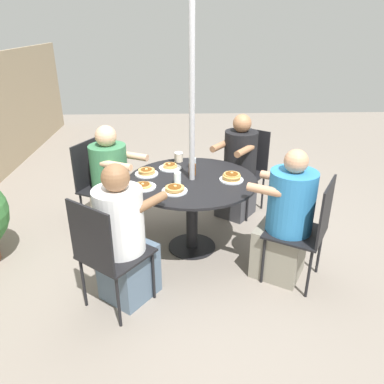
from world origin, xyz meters
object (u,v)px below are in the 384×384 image
Objects in this scene: diner_south at (113,185)px; pancake_plate_c at (170,167)px; patio_chair_east at (246,166)px; pancake_plate_e at (175,189)px; patio_table at (192,192)px; patio_chair_south at (98,181)px; diner_east at (238,171)px; pancake_plate_d at (143,186)px; patio_chair_west at (106,250)px; pancake_plate_a at (147,172)px; patio_chair_north at (308,226)px; drinking_glass_b at (192,163)px; pancake_plate_b at (231,177)px; diner_west at (124,241)px; coffee_cup at (179,157)px; diner_north at (285,222)px; drinking_glass_a at (177,178)px; syrup_bottle at (192,169)px.

diner_south is 0.66m from pancake_plate_c.
patio_chair_east is 4.29× the size of pancake_plate_e.
patio_chair_south is (0.47, 0.97, -0.06)m from patio_table.
pancake_plate_e reaches higher than patio_table.
pancake_plate_d is at bearing 79.75° from diner_east.
patio_chair_west is at bearing 89.94° from diner_east.
pancake_plate_a is (-0.35, -0.55, 0.22)m from patio_chair_south.
patio_chair_north reaches higher than drinking_glass_b.
patio_chair_west is 4.29× the size of pancake_plate_b.
patio_chair_south is 4.29× the size of pancake_plate_d.
pancake_plate_c is (0.85, 1.13, 0.21)m from patio_chair_north.
patio_chair_south is at bearing 147.24° from diner_west.
diner_south is 12.15× the size of coffee_cup.
diner_west reaches higher than patio_chair_east.
pancake_plate_a is at bearing 73.03° from patio_table.
pancake_plate_d is at bearing 105.46° from patio_chair_north.
diner_north is at bearing 87.54° from patio_chair_south.
drinking_glass_a is at bearing 80.81° from patio_chair_south.
pancake_plate_e is (0.58, -0.50, 0.22)m from patio_chair_west.
pancake_plate_a is 1.00× the size of pancake_plate_e.
diner_west reaches higher than patio_table.
diner_west reaches higher than pancake_plate_d.
pancake_plate_c is (-0.11, -0.60, 0.24)m from diner_south.
pancake_plate_b is at bearing -81.33° from drinking_glass_a.
patio_chair_west is at bearing 128.61° from pancake_plate_b.
pancake_plate_a is 0.31m from pancake_plate_d.
drinking_glass_a is at bearing 131.44° from patio_table.
patio_chair_south is 0.68m from pancake_plate_a.
diner_west is at bearing 167.72° from pancake_plate_d.
patio_chair_north and patio_chair_west have the same top height.
patio_chair_east is at bearing -37.51° from patio_table.
patio_chair_south is 6.05× the size of syrup_bottle.
diner_north reaches higher than drinking_glass_b.
patio_chair_south is (-0.24, 1.52, 0.01)m from diner_east.
patio_chair_west is (-0.86, 0.66, -0.06)m from patio_table.
patio_chair_north is (-0.56, -0.92, -0.06)m from patio_table.
patio_chair_east is at bearing 41.97° from patio_chair_north.
diner_north reaches higher than patio_chair_north.
diner_east is 0.86m from syrup_bottle.
patio_chair_west is 4.29× the size of pancake_plate_a.
diner_east is 10.04× the size of drinking_glass_a.
diner_west is 1.08m from pancake_plate_c.
pancake_plate_b is at bearing 74.03° from diner_west.
drinking_glass_a reaches higher than pancake_plate_c.
pancake_plate_a is at bearing 33.45° from pancake_plate_e.
pancake_plate_a is (0.84, -0.12, 0.23)m from diner_west.
drinking_glass_b is (0.56, -0.17, 0.03)m from pancake_plate_e.
drinking_glass_b is (0.46, -0.45, 0.04)m from pancake_plate_d.
patio_chair_south is 4.29× the size of pancake_plate_b.
drinking_glass_a is (-0.08, 0.49, 0.03)m from pancake_plate_b.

